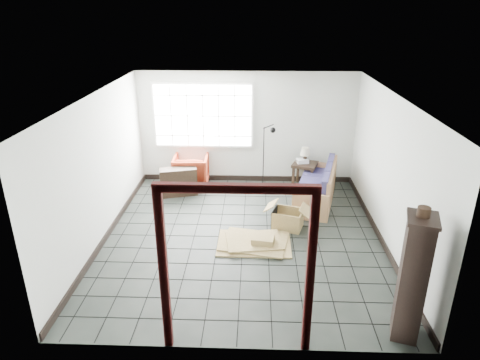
{
  "coord_description": "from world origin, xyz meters",
  "views": [
    {
      "loc": [
        0.19,
        -6.86,
        3.96
      ],
      "look_at": [
        -0.07,
        0.3,
        1.01
      ],
      "focal_mm": 32.0,
      "sensor_mm": 36.0,
      "label": 1
    }
  ],
  "objects_px": {
    "tall_shelf": "(413,278)",
    "armchair": "(191,169)",
    "futon_sofa": "(318,189)",
    "side_table": "(305,167)"
  },
  "relations": [
    {
      "from": "futon_sofa",
      "to": "side_table",
      "type": "relative_size",
      "value": 2.96
    },
    {
      "from": "armchair",
      "to": "side_table",
      "type": "relative_size",
      "value": 1.19
    },
    {
      "from": "armchair",
      "to": "side_table",
      "type": "height_order",
      "value": "armchair"
    },
    {
      "from": "armchair",
      "to": "tall_shelf",
      "type": "xyz_separation_m",
      "value": [
        3.44,
        -4.8,
        0.46
      ]
    },
    {
      "from": "tall_shelf",
      "to": "armchair",
      "type": "bearing_deg",
      "value": 142.44
    },
    {
      "from": "armchair",
      "to": "tall_shelf",
      "type": "bearing_deg",
      "value": 124.27
    },
    {
      "from": "side_table",
      "to": "tall_shelf",
      "type": "distance_m",
      "value": 4.88
    },
    {
      "from": "futon_sofa",
      "to": "tall_shelf",
      "type": "height_order",
      "value": "tall_shelf"
    },
    {
      "from": "futon_sofa",
      "to": "tall_shelf",
      "type": "xyz_separation_m",
      "value": [
        0.58,
        -3.98,
        0.56
      ]
    },
    {
      "from": "armchair",
      "to": "side_table",
      "type": "bearing_deg",
      "value": 178.68
    }
  ]
}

